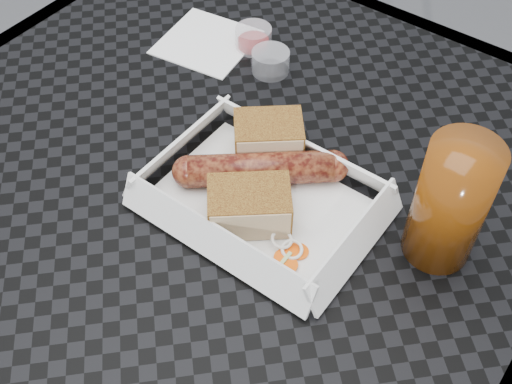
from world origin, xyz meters
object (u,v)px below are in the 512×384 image
Objects in this scene: patio_table at (219,201)px; drink_glass at (450,203)px; food_tray at (261,203)px; bratwurst at (261,169)px.

patio_table is 0.30m from drink_glass.
food_tray is 1.37× the size of bratwurst.
patio_table is at bearing 164.65° from food_tray.
bratwurst is (0.06, 0.00, 0.10)m from patio_table.
bratwurst is 0.21m from drink_glass.
bratwurst is 1.10× the size of drink_glass.
patio_table is 3.64× the size of food_tray.
patio_table is 0.11m from food_tray.
food_tray is at bearing -52.55° from bratwurst.
patio_table is 5.51× the size of drink_glass.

